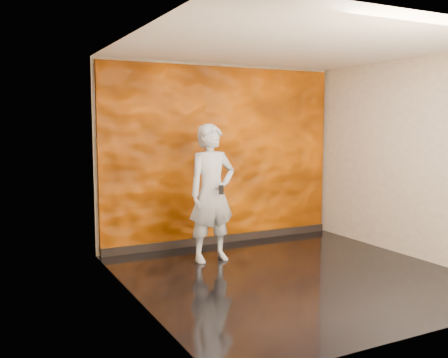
{
  "coord_description": "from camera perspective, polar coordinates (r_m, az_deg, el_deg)",
  "views": [
    {
      "loc": [
        -3.53,
        -5.01,
        1.88
      ],
      "look_at": [
        -0.57,
        0.78,
        1.16
      ],
      "focal_mm": 40.0,
      "sensor_mm": 36.0,
      "label": 1
    }
  ],
  "objects": [
    {
      "name": "room",
      "position": [
        6.14,
        8.09,
        1.79
      ],
      "size": [
        4.02,
        4.02,
        2.81
      ],
      "color": "black",
      "rests_on": "ground"
    },
    {
      "name": "feature_wall",
      "position": [
        7.83,
        -0.19,
        2.67
      ],
      "size": [
        3.9,
        0.06,
        2.75
      ],
      "primitive_type": "cube",
      "color": "#F26701",
      "rests_on": "ground"
    },
    {
      "name": "man",
      "position": [
        6.8,
        -1.4,
        -1.62
      ],
      "size": [
        0.71,
        0.48,
        1.88
      ],
      "primitive_type": "imported",
      "rotation": [
        0.0,
        0.0,
        0.05
      ],
      "color": "#A4A8B4",
      "rests_on": "ground"
    },
    {
      "name": "baseboard",
      "position": [
        7.98,
        -0.06,
        -6.84
      ],
      "size": [
        3.9,
        0.04,
        0.12
      ],
      "primitive_type": "cube",
      "color": "black",
      "rests_on": "ground"
    },
    {
      "name": "phone",
      "position": [
        6.56,
        -0.33,
        -1.24
      ],
      "size": [
        0.07,
        0.03,
        0.12
      ],
      "primitive_type": "cube",
      "rotation": [
        0.0,
        0.0,
        -0.24
      ],
      "color": "black",
      "rests_on": "man"
    }
  ]
}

